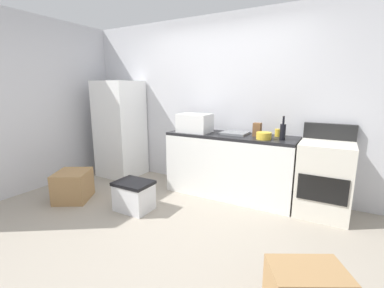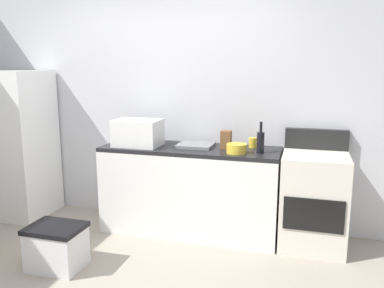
# 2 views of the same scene
# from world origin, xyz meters

# --- Properties ---
(ground_plane) EXTENTS (6.00, 6.00, 0.00)m
(ground_plane) POSITION_xyz_m (0.00, 0.00, 0.00)
(ground_plane) COLOR #9E9384
(wall_back) EXTENTS (5.00, 0.10, 2.60)m
(wall_back) POSITION_xyz_m (0.00, 1.55, 1.30)
(wall_back) COLOR silver
(wall_back) RESTS_ON ground_plane
(kitchen_counter) EXTENTS (1.80, 0.60, 0.90)m
(kitchen_counter) POSITION_xyz_m (0.30, 1.20, 0.45)
(kitchen_counter) COLOR white
(kitchen_counter) RESTS_ON ground_plane
(refrigerator) EXTENTS (0.68, 0.66, 1.66)m
(refrigerator) POSITION_xyz_m (-1.75, 1.15, 0.83)
(refrigerator) COLOR white
(refrigerator) RESTS_ON ground_plane
(stove_oven) EXTENTS (0.60, 0.61, 1.10)m
(stove_oven) POSITION_xyz_m (1.52, 1.21, 0.47)
(stove_oven) COLOR silver
(stove_oven) RESTS_ON ground_plane
(microwave) EXTENTS (0.46, 0.34, 0.27)m
(microwave) POSITION_xyz_m (-0.24, 1.13, 1.04)
(microwave) COLOR white
(microwave) RESTS_ON kitchen_counter
(sink_basin) EXTENTS (0.36, 0.32, 0.03)m
(sink_basin) POSITION_xyz_m (0.34, 1.25, 0.92)
(sink_basin) COLOR slate
(sink_basin) RESTS_ON kitchen_counter
(wine_bottle) EXTENTS (0.07, 0.07, 0.30)m
(wine_bottle) POSITION_xyz_m (1.01, 1.12, 1.01)
(wine_bottle) COLOR black
(wine_bottle) RESTS_ON kitchen_counter
(coffee_mug) EXTENTS (0.08, 0.08, 0.10)m
(coffee_mug) POSITION_xyz_m (0.91, 1.36, 0.95)
(coffee_mug) COLOR gold
(coffee_mug) RESTS_ON kitchen_counter
(knife_block) EXTENTS (0.10, 0.10, 0.18)m
(knife_block) POSITION_xyz_m (0.66, 1.24, 0.99)
(knife_block) COLOR brown
(knife_block) RESTS_ON kitchen_counter
(mixing_bowl) EXTENTS (0.19, 0.19, 0.09)m
(mixing_bowl) POSITION_xyz_m (0.80, 1.06, 0.95)
(mixing_bowl) COLOR gold
(mixing_bowl) RESTS_ON kitchen_counter
(storage_bin) EXTENTS (0.46, 0.36, 0.38)m
(storage_bin) POSITION_xyz_m (-0.58, 0.14, 0.19)
(storage_bin) COLOR silver
(storage_bin) RESTS_ON ground_plane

